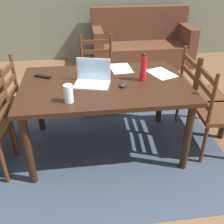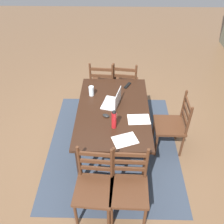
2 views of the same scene
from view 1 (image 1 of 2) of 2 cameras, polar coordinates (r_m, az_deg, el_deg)
The scene contains 14 objects.
ground_plane at distance 2.90m, azimuth -1.38°, elevation -7.34°, with size 14.00×14.00×0.00m, color brown.
area_rug at distance 2.90m, azimuth -1.38°, elevation -7.30°, with size 2.44×2.02×0.01m, color #333D4C.
dining_table at distance 2.55m, azimuth -1.56°, elevation 4.48°, with size 1.58×1.01×0.75m.
chair_right_near at distance 2.79m, azimuth 21.57°, elevation -0.03°, with size 0.47×0.47×0.95m.
chair_far_head at distance 3.43m, azimuth -3.11°, elevation 7.90°, with size 0.44×0.44×0.95m.
chair_right_far at distance 3.10m, azimuth 18.31°, elevation 3.75°, with size 0.45×0.45×0.95m.
couch at distance 5.11m, azimuth 6.26°, elevation 14.23°, with size 1.80×0.80×1.00m.
laptop at distance 2.49m, azimuth -4.20°, elevation 7.39°, with size 0.37×0.30×0.23m.
water_bottle at distance 2.53m, azimuth 6.77°, elevation 9.78°, with size 0.06×0.06×0.28m.
drinking_glass at distance 2.17m, azimuth -9.37°, elevation 3.92°, with size 0.08×0.08×0.15m, color silver.
computer_mouse at distance 2.44m, azimuth 2.44°, elevation 5.90°, with size 0.06×0.10×0.03m, color black.
tv_remote at distance 2.72m, azimuth -14.63°, elevation 7.45°, with size 0.04×0.17×0.02m, color black.
paper_stack_left at distance 2.85m, azimuth 1.93°, elevation 9.39°, with size 0.21×0.30×0.00m, color white.
paper_stack_right at distance 2.77m, azimuth 10.60°, elevation 8.19°, with size 0.21×0.30×0.00m, color white.
Camera 1 is at (-0.23, -2.27, 1.78)m, focal length 42.41 mm.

